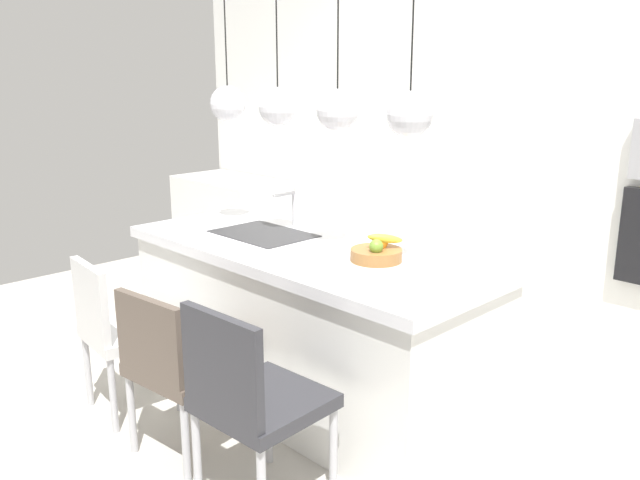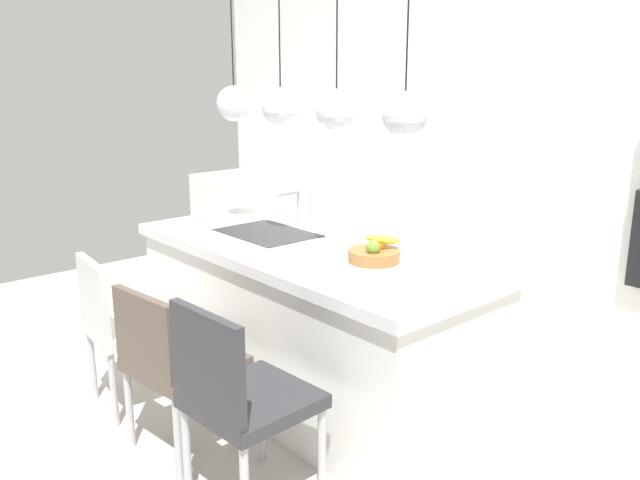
% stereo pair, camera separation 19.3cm
% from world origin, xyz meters
% --- Properties ---
extents(floor, '(6.60, 6.60, 0.00)m').
position_xyz_m(floor, '(0.00, 0.00, 0.00)').
color(floor, '#BCB7AD').
rests_on(floor, ground).
extents(back_wall, '(6.00, 0.10, 2.60)m').
position_xyz_m(back_wall, '(0.00, 1.65, 1.30)').
color(back_wall, white).
rests_on(back_wall, ground).
extents(kitchen_island, '(2.14, 0.91, 0.89)m').
position_xyz_m(kitchen_island, '(0.00, 0.00, 0.45)').
color(kitchen_island, white).
rests_on(kitchen_island, ground).
extents(sink_basin, '(0.56, 0.40, 0.02)m').
position_xyz_m(sink_basin, '(-0.37, 0.00, 0.88)').
color(sink_basin, '#2D2D30').
rests_on(sink_basin, kitchen_island).
extents(faucet, '(0.02, 0.17, 0.22)m').
position_xyz_m(faucet, '(-0.37, 0.21, 1.03)').
color(faucet, silver).
rests_on(faucet, kitchen_island).
extents(fruit_bowl, '(0.26, 0.26, 0.15)m').
position_xyz_m(fruit_bowl, '(0.45, 0.05, 0.93)').
color(fruit_bowl, '#9E6B38').
rests_on(fruit_bowl, kitchen_island).
extents(side_counter, '(1.10, 0.60, 0.83)m').
position_xyz_m(side_counter, '(-2.40, 1.28, 0.41)').
color(side_counter, white).
rests_on(side_counter, ground).
extents(chair_near, '(0.46, 0.46, 0.86)m').
position_xyz_m(chair_near, '(-0.58, -0.83, 0.49)').
color(chair_near, silver).
rests_on(chair_near, ground).
extents(chair_middle, '(0.51, 0.51, 0.84)m').
position_xyz_m(chair_middle, '(0.00, -0.83, 0.48)').
color(chair_middle, brown).
rests_on(chair_middle, ground).
extents(chair_far, '(0.49, 0.49, 0.91)m').
position_xyz_m(chair_far, '(0.56, -0.84, 0.52)').
color(chair_far, '#333338').
rests_on(chair_far, ground).
extents(pendant_light_left, '(0.21, 0.21, 0.81)m').
position_xyz_m(pendant_light_left, '(-0.66, 0.00, 1.61)').
color(pendant_light_left, silver).
extents(pendant_light_center_left, '(0.21, 0.21, 0.81)m').
position_xyz_m(pendant_light_center_left, '(-0.22, 0.00, 1.61)').
color(pendant_light_center_left, silver).
extents(pendant_light_center_right, '(0.21, 0.21, 0.81)m').
position_xyz_m(pendant_light_center_right, '(0.22, 0.00, 1.61)').
color(pendant_light_center_right, silver).
extents(pendant_light_right, '(0.21, 0.21, 0.81)m').
position_xyz_m(pendant_light_right, '(0.66, 0.00, 1.61)').
color(pendant_light_right, silver).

